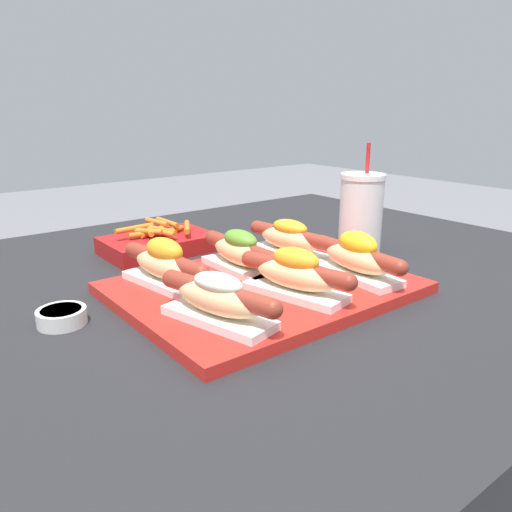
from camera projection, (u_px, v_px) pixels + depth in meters
name	position (u px, v px, depth m)	size (l,w,h in m)	color
patio_table	(223.00, 460.00, 0.98)	(1.49, 1.08, 0.75)	#232326
serving_tray	(264.00, 288.00, 0.81)	(0.45, 0.35, 0.02)	red
hot_dog_0	(218.00, 298.00, 0.65)	(0.10, 0.20, 0.07)	white
hot_dog_1	(296.00, 274.00, 0.74)	(0.10, 0.20, 0.08)	white
hot_dog_2	(357.00, 257.00, 0.82)	(0.07, 0.20, 0.08)	white
hot_dog_3	(165.00, 264.00, 0.79)	(0.08, 0.20, 0.08)	white
hot_dog_4	(241.00, 252.00, 0.85)	(0.06, 0.20, 0.07)	white
hot_dog_5	(290.00, 239.00, 0.94)	(0.08, 0.20, 0.07)	white
sauce_bowl	(62.00, 316.00, 0.69)	(0.07, 0.07, 0.02)	silver
drink_cup	(361.00, 213.00, 1.02)	(0.09, 0.09, 0.22)	white
fries_basket	(160.00, 243.00, 1.03)	(0.22, 0.15, 0.06)	#B21919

